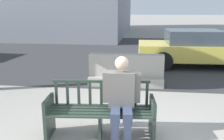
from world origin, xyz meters
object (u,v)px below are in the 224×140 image
at_px(jersey_barrier_centre, 126,72).
at_px(car_taxi_near, 196,48).
at_px(seated_person, 121,97).
at_px(street_bench, 100,113).

bearing_deg(jersey_barrier_centre, car_taxi_near, 48.29).
distance_m(jersey_barrier_centre, car_taxi_near, 3.54).
bearing_deg(seated_person, street_bench, 175.29).
bearing_deg(seated_person, jersey_barrier_centre, 92.45).
bearing_deg(street_bench, jersey_barrier_centre, 85.96).
distance_m(street_bench, jersey_barrier_centre, 2.95).
height_order(jersey_barrier_centre, car_taxi_near, car_taxi_near).
xyz_separation_m(seated_person, jersey_barrier_centre, (-0.13, 2.97, -0.35)).
distance_m(street_bench, seated_person, 0.45).
height_order(street_bench, seated_person, seated_person).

